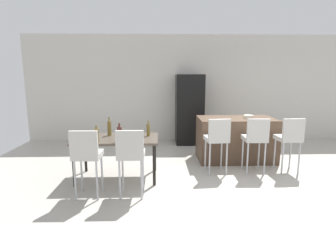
{
  "coord_description": "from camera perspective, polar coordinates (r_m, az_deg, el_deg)",
  "views": [
    {
      "loc": [
        -1.37,
        -4.74,
        1.82
      ],
      "look_at": [
        -1.19,
        0.46,
        0.85
      ],
      "focal_mm": 29.25,
      "sensor_mm": 36.0,
      "label": 1
    }
  ],
  "objects": [
    {
      "name": "wine_bottle_inner",
      "position": [
        4.57,
        -14.68,
        -1.96
      ],
      "size": [
        0.08,
        0.08,
        0.29
      ],
      "color": "brown",
      "rests_on": "dining_table"
    },
    {
      "name": "bar_chair_right",
      "position": [
        5.57,
        24.06,
        -2.0
      ],
      "size": [
        0.42,
        0.42,
        1.05
      ],
      "color": "beige",
      "rests_on": "ground_plane"
    },
    {
      "name": "wine_bottle_middle",
      "position": [
        5.07,
        -12.12,
        -0.43
      ],
      "size": [
        0.07,
        0.07,
        0.34
      ],
      "color": "brown",
      "rests_on": "dining_table"
    },
    {
      "name": "refrigerator",
      "position": [
        7.34,
        4.47,
        3.48
      ],
      "size": [
        0.72,
        0.68,
        1.84
      ],
      "primitive_type": "cube",
      "color": "black",
      "rests_on": "ground_plane"
    },
    {
      "name": "bar_chair_left",
      "position": [
        5.12,
        10.26,
        -2.27
      ],
      "size": [
        0.43,
        0.43,
        1.05
      ],
      "color": "beige",
      "rests_on": "ground_plane"
    },
    {
      "name": "dining_table",
      "position": [
        4.89,
        -10.63,
        -3.19
      ],
      "size": [
        1.44,
        0.85,
        0.74
      ],
      "color": "#4C4238",
      "rests_on": "ground_plane"
    },
    {
      "name": "kitchen_island",
      "position": [
        6.1,
        13.89,
        -2.64
      ],
      "size": [
        1.61,
        0.9,
        0.92
      ],
      "primitive_type": "cube",
      "color": "#4C3828",
      "rests_on": "ground_plane"
    },
    {
      "name": "back_wall",
      "position": [
        7.8,
        8.2,
        7.74
      ],
      "size": [
        10.0,
        0.12,
        2.9
      ],
      "primitive_type": "cube",
      "color": "beige",
      "rests_on": "ground_plane"
    },
    {
      "name": "ground_plane",
      "position": [
        5.26,
        13.42,
        -9.99
      ],
      "size": [
        10.0,
        10.0,
        0.0
      ],
      "primitive_type": "plane",
      "color": "#ADA89E"
    },
    {
      "name": "dining_chair_near",
      "position": [
        4.21,
        -16.63,
        -5.37
      ],
      "size": [
        0.41,
        0.41,
        1.05
      ],
      "color": "beige",
      "rests_on": "ground_plane"
    },
    {
      "name": "bar_chair_middle",
      "position": [
        5.32,
        17.8,
        -2.14
      ],
      "size": [
        0.41,
        0.41,
        1.05
      ],
      "color": "beige",
      "rests_on": "ground_plane"
    },
    {
      "name": "wine_bottle_near",
      "position": [
        4.94,
        -4.13,
        -0.77
      ],
      "size": [
        0.06,
        0.06,
        0.28
      ],
      "color": "brown",
      "rests_on": "dining_table"
    },
    {
      "name": "wine_glass_left",
      "position": [
        4.74,
        -9.16,
        -1.22
      ],
      "size": [
        0.07,
        0.07,
        0.17
      ],
      "color": "silver",
      "rests_on": "dining_table"
    },
    {
      "name": "dining_chair_far",
      "position": [
        4.09,
        -7.77,
        -5.46
      ],
      "size": [
        0.4,
        0.4,
        1.05
      ],
      "color": "beige",
      "rests_on": "ground_plane"
    },
    {
      "name": "fruit_bowl",
      "position": [
        6.03,
        16.43,
        1.86
      ],
      "size": [
        0.2,
        0.2,
        0.07
      ],
      "primitive_type": "cylinder",
      "color": "beige",
      "rests_on": "kitchen_island"
    },
    {
      "name": "wine_bottle_far",
      "position": [
        4.55,
        -10.09,
        -1.7
      ],
      "size": [
        0.08,
        0.08,
        0.31
      ],
      "color": "#471E19",
      "rests_on": "dining_table"
    }
  ]
}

